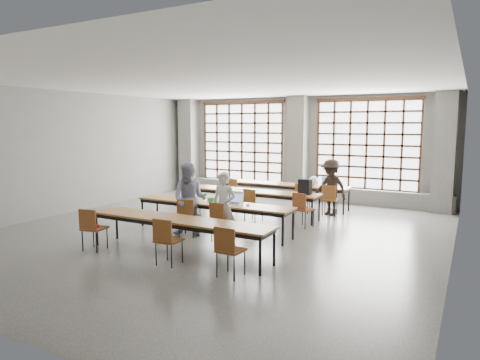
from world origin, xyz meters
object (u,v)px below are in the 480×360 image
at_px(chair_mid_centre, 252,202).
at_px(student_female, 190,199).
at_px(desk_row_c, 213,205).
at_px(laptop_back, 328,184).
at_px(chair_front_left, 187,214).
at_px(green_box, 213,199).
at_px(student_male, 224,206).
at_px(backpack, 305,187).
at_px(chair_mid_left, 190,196).
at_px(laptop_front, 235,201).
at_px(student_back, 331,187).
at_px(desk_row_b, 250,192).
at_px(chair_near_right, 228,246).
at_px(chair_front_right, 220,218).
at_px(chair_near_mid, 166,237).
at_px(chair_back_right, 329,197).
at_px(plastic_bag, 313,181).
at_px(chair_mid_right, 302,206).
at_px(red_pouch, 94,226).
at_px(chair_back_mid, 303,195).
at_px(desk_row_a, 285,186).
at_px(chair_back_left, 235,189).
at_px(chair_near_left, 92,225).
at_px(phone, 217,203).
at_px(desk_row_d, 178,222).

bearing_deg(chair_mid_centre, student_female, -107.58).
relative_size(desk_row_c, laptop_back, 9.02).
bearing_deg(chair_front_left, green_box, 71.72).
xyz_separation_m(student_male, backpack, (0.93, 2.61, 0.17)).
xyz_separation_m(chair_mid_left, laptop_front, (2.23, -1.32, 0.25)).
xyz_separation_m(green_box, backpack, (1.58, 2.03, 0.15)).
bearing_deg(laptop_front, laptop_back, 74.23).
relative_size(student_back, laptop_front, 4.21).
relative_size(desk_row_b, backpack, 10.00).
relative_size(chair_near_right, laptop_front, 2.34).
distance_m(chair_front_right, chair_near_right, 2.24).
relative_size(chair_near_mid, laptop_front, 2.34).
relative_size(chair_back_right, green_box, 3.52).
distance_m(chair_mid_left, plastic_bag, 3.73).
distance_m(chair_mid_right, green_box, 2.23).
xyz_separation_m(chair_near_mid, plastic_bag, (0.61, 6.28, 0.34)).
bearing_deg(red_pouch, laptop_back, 64.81).
height_order(chair_back_mid, chair_mid_left, same).
relative_size(chair_back_mid, plastic_bag, 3.08).
bearing_deg(laptop_front, chair_back_right, 66.08).
distance_m(chair_near_mid, plastic_bag, 6.32).
xyz_separation_m(chair_mid_left, red_pouch, (0.35, -3.83, -0.04)).
distance_m(desk_row_c, student_back, 3.76).
height_order(chair_near_mid, laptop_front, laptop_front).
xyz_separation_m(desk_row_a, chair_mid_centre, (0.03, -2.32, -0.13)).
bearing_deg(chair_back_left, chair_back_mid, -0.04).
relative_size(desk_row_a, chair_back_right, 4.55).
xyz_separation_m(chair_near_left, backpack, (2.85, 4.58, 0.39)).
xyz_separation_m(laptop_front, green_box, (-0.60, -0.03, -0.02)).
height_order(desk_row_c, red_pouch, desk_row_c).
relative_size(desk_row_b, chair_mid_right, 4.55).
height_order(desk_row_c, chair_back_left, chair_back_left).
bearing_deg(desk_row_b, chair_mid_left, -158.63).
xyz_separation_m(chair_near_mid, phone, (-0.39, 2.37, 0.20)).
relative_size(desk_row_a, desk_row_d, 1.00).
distance_m(desk_row_d, chair_back_right, 5.20).
bearing_deg(chair_mid_right, chair_near_left, -127.77).
bearing_deg(green_box, phone, -38.05).
bearing_deg(chair_mid_left, desk_row_d, -58.01).
relative_size(chair_front_left, chair_near_left, 1.00).
distance_m(desk_row_b, green_box, 1.99).
relative_size(phone, backpack, 0.33).
bearing_deg(backpack, chair_mid_centre, -145.43).
bearing_deg(plastic_bag, chair_back_mid, -97.32).
height_order(chair_near_left, red_pouch, chair_near_left).
distance_m(laptop_front, red_pouch, 3.14).
xyz_separation_m(student_male, phone, (-0.42, 0.40, -0.02)).
relative_size(desk_row_c, chair_near_right, 4.55).
xyz_separation_m(desk_row_d, chair_mid_right, (1.34, 3.28, -0.13)).
bearing_deg(chair_mid_left, desk_row_a, 49.87).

